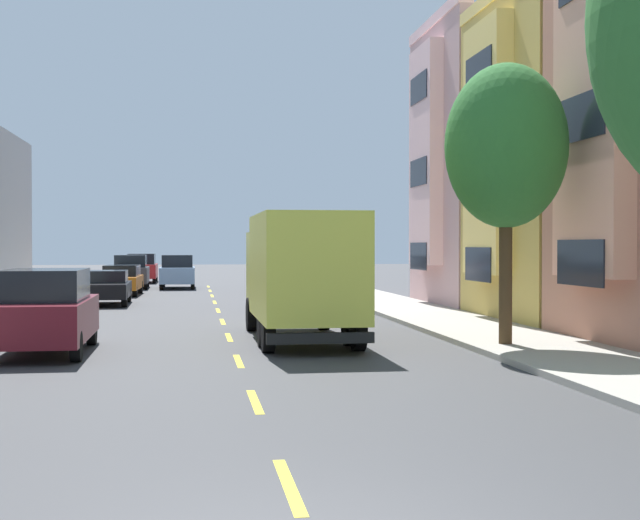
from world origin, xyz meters
TOP-DOWN VIEW (x-y plane):
  - ground_plane at (0.00, 30.00)m, footprint 160.00×160.00m
  - sidewalk_left at (-7.10, 28.00)m, footprint 3.20×120.00m
  - sidewalk_right at (7.10, 28.00)m, footprint 3.20×120.00m
  - lane_centerline_dashes at (0.00, 24.50)m, footprint 0.14×47.20m
  - townhouse_fourth_rose at (15.06, 28.22)m, footprint 13.54×7.42m
  - street_tree_second at (6.40, 13.25)m, footprint 2.90×2.90m
  - delivery_box_truck at (1.80, 15.75)m, footprint 2.44×7.43m
  - parked_wagon_orange at (-4.45, 38.24)m, footprint 1.93×4.74m
  - parked_suv_silver at (4.35, 39.82)m, footprint 2.04×4.84m
  - parked_suv_burgundy at (-4.30, 13.99)m, footprint 2.00×4.82m
  - parked_suv_red at (-4.27, 53.41)m, footprint 1.98×4.81m
  - parked_suv_charcoal at (-4.45, 45.31)m, footprint 2.02×4.83m
  - parked_sedan_black at (-4.48, 30.96)m, footprint 1.88×4.53m
  - parked_sedan_champagne at (4.38, 28.33)m, footprint 1.92×4.55m
  - moving_sky_sedan at (-1.80, 45.03)m, footprint 1.95×4.80m

SIDE VIEW (x-z plane):
  - ground_plane at x=0.00m, z-range 0.00..0.00m
  - lane_centerline_dashes at x=0.00m, z-range 0.00..0.01m
  - sidewalk_left at x=-7.10m, z-range 0.00..0.14m
  - sidewalk_right at x=7.10m, z-range 0.00..0.14m
  - parked_sedan_black at x=-4.48m, z-range 0.03..1.46m
  - parked_sedan_champagne at x=4.38m, z-range 0.03..1.46m
  - parked_wagon_orange at x=-4.45m, z-range 0.05..1.55m
  - parked_suv_silver at x=4.35m, z-range 0.02..1.95m
  - parked_suv_burgundy at x=-4.30m, z-range 0.02..1.95m
  - parked_suv_red at x=-4.27m, z-range 0.02..1.95m
  - parked_suv_charcoal at x=-4.45m, z-range 0.02..1.95m
  - moving_sky_sedan at x=-1.80m, z-range 0.02..1.95m
  - delivery_box_truck at x=1.80m, z-range 0.23..3.49m
  - street_tree_second at x=6.40m, z-range 1.49..8.14m
  - townhouse_fourth_rose at x=15.06m, z-range -0.20..11.58m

